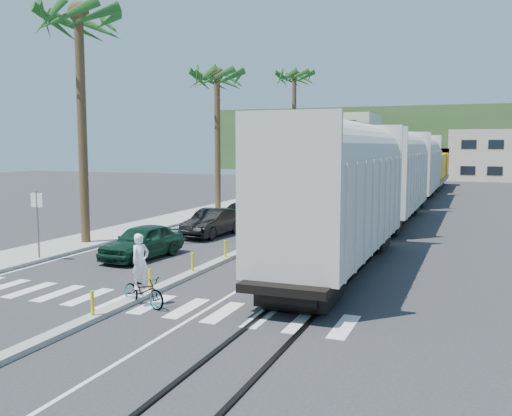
{
  "coord_description": "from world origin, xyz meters",
  "views": [
    {
      "loc": [
        9.91,
        -16.82,
        4.89
      ],
      "look_at": [
        0.4,
        7.58,
        2.0
      ],
      "focal_mm": 40.0,
      "sensor_mm": 36.0,
      "label": 1
    }
  ],
  "objects_px": {
    "car_lead": "(142,242)",
    "car_second": "(212,223)",
    "street_sign": "(37,215)",
    "cyclist": "(143,284)"
  },
  "relations": [
    {
      "from": "car_lead",
      "to": "car_second",
      "type": "height_order",
      "value": "car_lead"
    },
    {
      "from": "street_sign",
      "to": "cyclist",
      "type": "bearing_deg",
      "value": -28.51
    },
    {
      "from": "car_lead",
      "to": "cyclist",
      "type": "relative_size",
      "value": 2.02
    },
    {
      "from": "car_lead",
      "to": "car_second",
      "type": "xyz_separation_m",
      "value": [
        0.14,
        6.67,
        -0.01
      ]
    },
    {
      "from": "street_sign",
      "to": "cyclist",
      "type": "height_order",
      "value": "street_sign"
    },
    {
      "from": "cyclist",
      "to": "car_lead",
      "type": "bearing_deg",
      "value": 52.06
    },
    {
      "from": "car_lead",
      "to": "car_second",
      "type": "relative_size",
      "value": 1.0
    },
    {
      "from": "car_lead",
      "to": "cyclist",
      "type": "height_order",
      "value": "cyclist"
    },
    {
      "from": "car_lead",
      "to": "cyclist",
      "type": "bearing_deg",
      "value": -51.49
    },
    {
      "from": "car_second",
      "to": "street_sign",
      "type": "bearing_deg",
      "value": -110.71
    }
  ]
}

